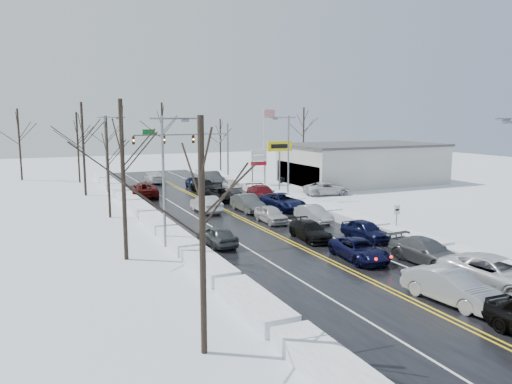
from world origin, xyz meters
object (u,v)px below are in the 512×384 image
dealership_building (362,163)px  oncoming_car_0 (206,212)px  traffic_signal_mast (193,142)px  tires_plus_sign (280,150)px  flagpole (265,137)px

dealership_building → oncoming_car_0: bearing=-156.7°
traffic_signal_mast → dealership_building: 23.01m
tires_plus_sign → dealership_building: tires_plus_sign is taller
tires_plus_sign → dealership_building: bearing=8.5°
dealership_building → traffic_signal_mast: bearing=154.1°
traffic_signal_mast → flagpole: 11.90m
tires_plus_sign → oncoming_car_0: bearing=-143.5°
dealership_building → flagpole: bearing=126.3°
flagpole → oncoming_car_0: bearing=-126.4°
traffic_signal_mast → dealership_building: bearing=-25.9°
tires_plus_sign → oncoming_car_0: size_ratio=1.28×
traffic_signal_mast → tires_plus_sign: traffic_signal_mast is taller
tires_plus_sign → traffic_signal_mast: bearing=120.5°
traffic_signal_mast → oncoming_car_0: size_ratio=2.83×
dealership_building → oncoming_car_0: dealership_building is taller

